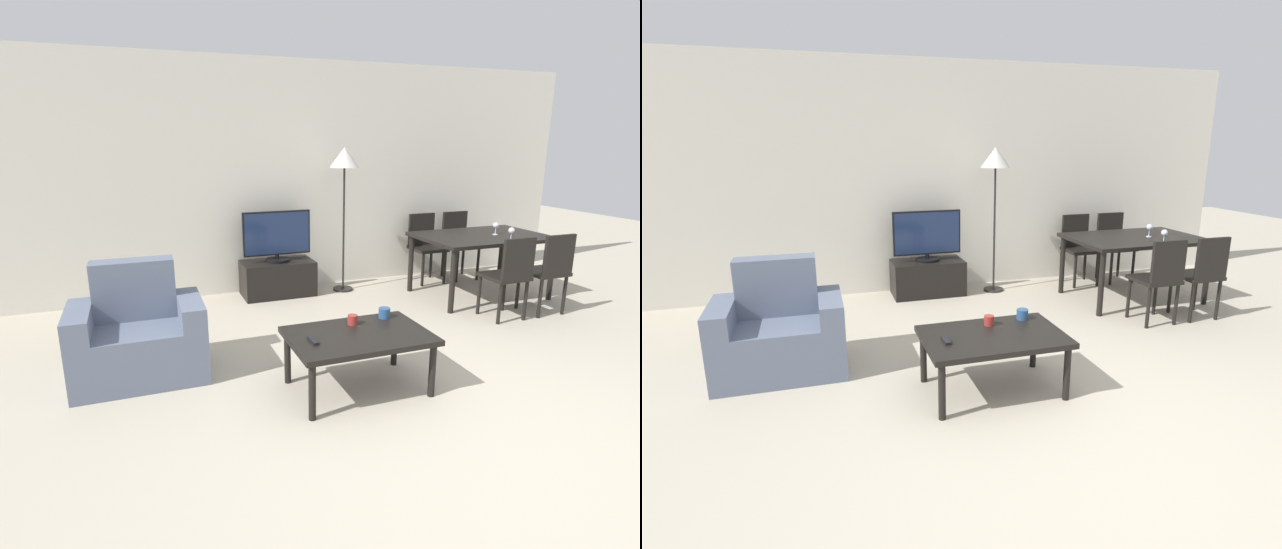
% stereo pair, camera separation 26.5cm
% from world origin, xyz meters
% --- Properties ---
extents(ground_plane, '(18.00, 18.00, 0.00)m').
position_xyz_m(ground_plane, '(0.00, 0.00, 0.00)').
color(ground_plane, '#B2A893').
extents(wall_back, '(7.68, 0.06, 2.70)m').
position_xyz_m(wall_back, '(0.00, 3.68, 1.35)').
color(wall_back, silver).
rests_on(wall_back, ground_plane).
extents(armchair, '(0.98, 0.64, 0.89)m').
position_xyz_m(armchair, '(-1.88, 1.71, 0.32)').
color(armchair, slate).
rests_on(armchair, ground_plane).
extents(tv_stand, '(0.84, 0.46, 0.41)m').
position_xyz_m(tv_stand, '(-0.29, 3.39, 0.21)').
color(tv_stand, black).
rests_on(tv_stand, ground_plane).
extents(tv, '(0.80, 0.28, 0.59)m').
position_xyz_m(tv, '(-0.29, 3.38, 0.71)').
color(tv, black).
rests_on(tv, tv_stand).
extents(coffee_table, '(1.02, 0.67, 0.44)m').
position_xyz_m(coffee_table, '(-0.37, 0.91, 0.40)').
color(coffee_table, black).
rests_on(coffee_table, ground_plane).
extents(dining_table, '(1.46, 0.98, 0.73)m').
position_xyz_m(dining_table, '(1.94, 2.54, 0.66)').
color(dining_table, black).
rests_on(dining_table, ground_plane).
extents(dining_chair_near, '(0.40, 0.40, 0.87)m').
position_xyz_m(dining_chair_near, '(1.68, 1.75, 0.50)').
color(dining_chair_near, black).
rests_on(dining_chair_near, ground_plane).
extents(dining_chair_far, '(0.40, 0.40, 0.87)m').
position_xyz_m(dining_chair_far, '(2.19, 3.34, 0.50)').
color(dining_chair_far, black).
rests_on(dining_chair_far, ground_plane).
extents(dining_chair_near_right, '(0.40, 0.40, 0.87)m').
position_xyz_m(dining_chair_near_right, '(2.19, 1.75, 0.50)').
color(dining_chair_near_right, black).
rests_on(dining_chair_near_right, ground_plane).
extents(dining_chair_far_left, '(0.40, 0.40, 0.87)m').
position_xyz_m(dining_chair_far_left, '(1.68, 3.34, 0.50)').
color(dining_chair_far_left, black).
rests_on(dining_chair_far_left, ground_plane).
extents(floor_lamp, '(0.34, 0.34, 1.72)m').
position_xyz_m(floor_lamp, '(0.51, 3.30, 1.50)').
color(floor_lamp, black).
rests_on(floor_lamp, ground_plane).
extents(remote_primary, '(0.04, 0.15, 0.02)m').
position_xyz_m(remote_primary, '(-0.73, 0.88, 0.45)').
color(remote_primary, black).
rests_on(remote_primary, coffee_table).
extents(cup_white_near, '(0.09, 0.09, 0.08)m').
position_xyz_m(cup_white_near, '(-0.05, 1.14, 0.48)').
color(cup_white_near, navy).
rests_on(cup_white_near, coffee_table).
extents(cup_colored_far, '(0.08, 0.08, 0.07)m').
position_xyz_m(cup_colored_far, '(-0.34, 1.10, 0.48)').
color(cup_colored_far, maroon).
rests_on(cup_colored_far, coffee_table).
extents(wine_glass_left, '(0.07, 0.07, 0.15)m').
position_xyz_m(wine_glass_left, '(2.09, 2.50, 0.83)').
color(wine_glass_left, silver).
rests_on(wine_glass_left, dining_table).
extents(wine_glass_center, '(0.07, 0.07, 0.15)m').
position_xyz_m(wine_glass_center, '(2.02, 2.15, 0.83)').
color(wine_glass_center, silver).
rests_on(wine_glass_center, dining_table).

